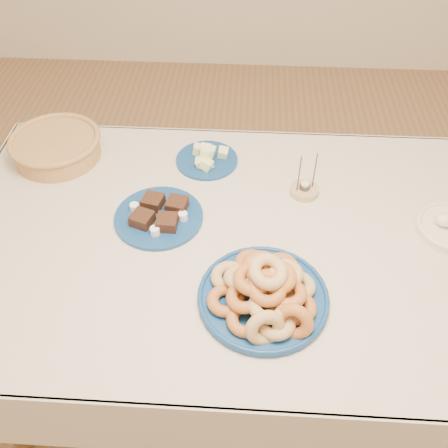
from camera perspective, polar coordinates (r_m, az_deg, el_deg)
The scene contains 7 objects.
ground at distance 2.14m, azimuth 0.08°, elevation -15.14°, with size 5.00×5.00×0.00m, color olive.
dining_table at distance 1.61m, azimuth 0.11°, elevation -3.86°, with size 1.71×1.11×0.75m.
donut_platter at distance 1.34m, azimuth 4.67°, elevation -7.80°, with size 0.41×0.41×0.16m.
melon_plate at distance 1.79m, azimuth -1.97°, elevation 7.56°, with size 0.24×0.24×0.07m.
brownie_plate at distance 1.58m, azimuth -7.42°, elevation 0.98°, with size 0.29×0.29×0.05m.
wicker_basket at distance 1.89m, azimuth -18.63°, elevation 8.44°, with size 0.38×0.38×0.09m.
candle_holder at distance 1.68m, azimuth 9.16°, elevation 3.88°, with size 0.12×0.12×0.16m.
Camera 1 is at (0.06, -1.05, 1.87)m, focal length 40.00 mm.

